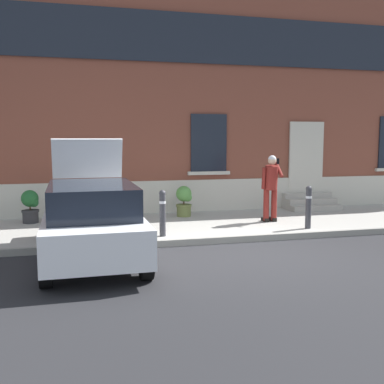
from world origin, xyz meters
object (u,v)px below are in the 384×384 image
bollard_near_person (308,206)px  person_on_phone (271,184)px  planter_charcoal (30,206)px  bollard_far_left (162,211)px  planter_terracotta (110,202)px  planter_olive (184,200)px  hatchback_car_white (92,220)px

bollard_near_person → person_on_phone: 1.26m
person_on_phone → planter_charcoal: (-6.09, 1.40, -0.55)m
bollard_near_person → bollard_far_left: 3.61m
bollard_near_person → bollard_far_left: size_ratio=1.00×
bollard_near_person → planter_terracotta: 5.23m
bollard_far_left → planter_charcoal: bollard_far_left is taller
planter_olive → planter_charcoal: bearing=180.0°
bollard_near_person → bollard_far_left: bearing=180.0°
hatchback_car_white → planter_charcoal: (-1.43, 3.70, -0.19)m
bollard_far_left → bollard_near_person: bearing=0.0°
bollard_near_person → planter_terracotta: bearing=150.9°
bollard_near_person → planter_olive: size_ratio=1.22×
planter_terracotta → bollard_far_left: bearing=-69.2°
planter_olive → person_on_phone: bearing=-35.0°
person_on_phone → planter_olive: size_ratio=2.04×
planter_olive → hatchback_car_white: bearing=-125.9°
hatchback_car_white → bollard_far_left: (1.59, 1.24, -0.09)m
bollard_near_person → planter_terracotta: bollard_near_person is taller
bollard_far_left → planter_olive: size_ratio=1.22×
planter_terracotta → planter_olive: size_ratio=1.00×
person_on_phone → planter_olive: person_on_phone is taller
bollard_far_left → planter_terracotta: bollard_far_left is taller
planter_terracotta → planter_olive: 2.05m
bollard_far_left → planter_terracotta: size_ratio=1.22×
planter_charcoal → bollard_far_left: bearing=-39.1°
planter_charcoal → planter_terracotta: (2.05, 0.09, 0.00)m
bollard_near_person → planter_terracotta: (-4.57, 2.55, -0.11)m
hatchback_car_white → person_on_phone: (4.67, 2.30, 0.35)m
hatchback_car_white → bollard_far_left: hatchback_car_white is taller
hatchback_car_white → bollard_near_person: size_ratio=3.91×
bollard_far_left → planter_olive: bollard_far_left is taller
hatchback_car_white → planter_olive: hatchback_car_white is taller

